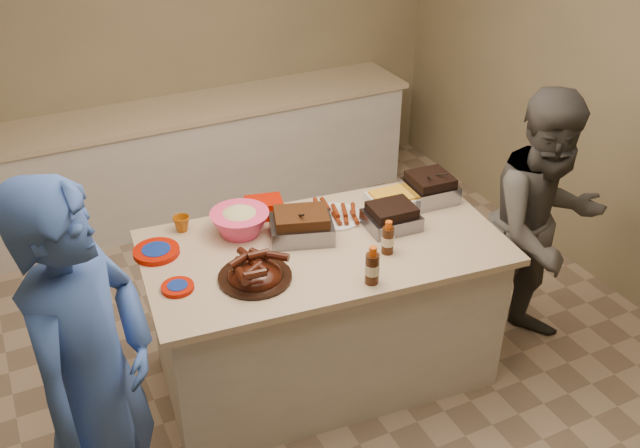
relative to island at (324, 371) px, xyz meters
name	(u,v)px	position (x,y,z in m)	size (l,w,h in m)	color
room	(311,373)	(-0.08, 0.01, 0.00)	(4.50, 5.00, 2.70)	#8D7D5A
back_counter	(193,159)	(-0.08, 2.21, 0.45)	(3.60, 0.64, 0.90)	beige
island	(324,371)	(0.00, 0.00, 0.00)	(1.91, 1.00, 0.90)	beige
rib_platter	(255,279)	(-0.45, -0.13, 0.90)	(0.37, 0.37, 0.15)	#411509
pulled_pork_tray	(302,237)	(-0.08, 0.12, 0.90)	(0.33, 0.25, 0.10)	#47230F
brisket_tray	(391,227)	(0.41, 0.00, 0.90)	(0.28, 0.23, 0.08)	black
roasting_pan	(429,199)	(0.78, 0.17, 0.90)	(0.27, 0.27, 0.11)	gray
coleslaw_bowl	(241,233)	(-0.36, 0.30, 0.90)	(0.32, 0.32, 0.22)	#FF3F72
sausage_plate	(335,218)	(0.18, 0.22, 0.90)	(0.30, 0.30, 0.05)	silver
mac_cheese_dish	(395,204)	(0.56, 0.21, 0.90)	(0.30, 0.22, 0.08)	yellow
bbq_bottle_a	(371,282)	(0.06, -0.41, 0.90)	(0.07, 0.07, 0.21)	#381B0A
bbq_bottle_b	(387,252)	(0.26, -0.21, 0.90)	(0.06, 0.06, 0.19)	#381B0A
mustard_bottle	(281,238)	(-0.18, 0.16, 0.90)	(0.05, 0.05, 0.13)	#F1BE00
sauce_bowl	(315,232)	(0.01, 0.14, 0.90)	(0.15, 0.05, 0.15)	silver
plate_stack_large	(157,254)	(-0.83, 0.30, 0.90)	(0.24, 0.24, 0.03)	#AA1000
plate_stack_small	(178,289)	(-0.82, -0.05, 0.90)	(0.16, 0.16, 0.02)	#AA1000
plastic_cup	(183,230)	(-0.64, 0.47, 0.90)	(0.09, 0.09, 0.09)	#9E4F09
basket_stack	(264,215)	(-0.17, 0.42, 0.90)	(0.20, 0.15, 0.10)	#AA1000
guest_gray	(521,339)	(1.25, -0.29, 0.00)	(0.81, 1.66, 0.63)	#504D48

